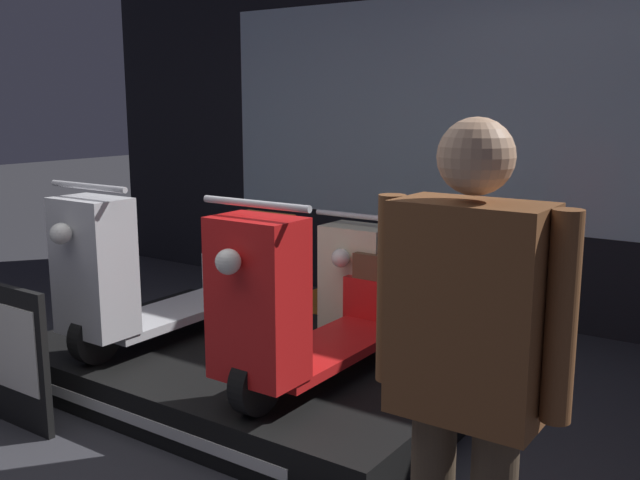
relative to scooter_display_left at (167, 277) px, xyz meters
The scene contains 8 objects.
shop_wall_back 2.52m from the scooter_display_left, 73.10° to the left, with size 7.02×0.09×3.20m.
display_platform 0.74m from the scooter_display_left, ahead, with size 2.49×1.58×0.23m.
scooter_display_left is the anchor object (origin of this frame).
scooter_display_right 1.12m from the scooter_display_left, ahead, with size 0.58×1.59×0.97m.
scooter_backrow_0 1.24m from the scooter_display_left, 83.82° to the left, with size 0.58×1.59×0.97m.
scooter_backrow_1 1.52m from the scooter_display_left, 53.75° to the left, with size 0.58×1.59×0.97m.
person_right_browsing 2.60m from the scooter_display_left, 24.78° to the right, with size 0.57×0.23×1.58m.
price_sign_board 0.97m from the scooter_display_left, 95.96° to the right, with size 0.51×0.04×0.73m.
Camera 1 is at (2.40, -1.61, 1.62)m, focal length 40.00 mm.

